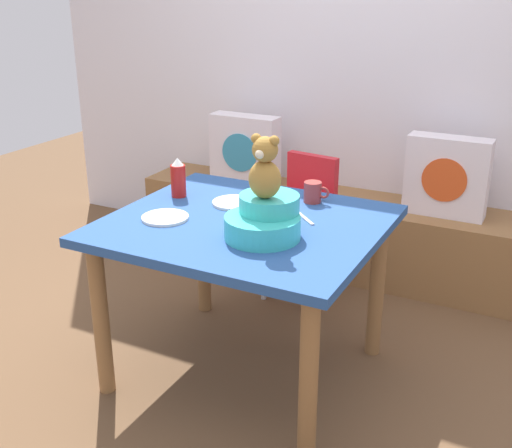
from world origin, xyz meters
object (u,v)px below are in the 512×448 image
at_px(teddy_bear, 265,169).
at_px(dinner_plate_near, 234,203).
at_px(dining_table, 245,244).
at_px(infant_seat_teal, 265,219).
at_px(pillow_floral_left, 245,150).
at_px(coffee_mug, 313,192).
at_px(dinner_plate_far, 165,218).
at_px(highchair, 300,208).
at_px(ketchup_bottle, 178,178).
at_px(pillow_floral_right, 447,177).

bearing_deg(teddy_bear, dinner_plate_near, 136.01).
height_order(teddy_bear, dinner_plate_near, teddy_bear).
bearing_deg(dining_table, infant_seat_teal, -38.07).
height_order(pillow_floral_left, dining_table, pillow_floral_left).
height_order(coffee_mug, dinner_plate_far, coffee_mug).
xyz_separation_m(highchair, teddy_bear, (0.25, -0.93, 0.50)).
height_order(coffee_mug, dinner_plate_near, coffee_mug).
xyz_separation_m(dining_table, dinner_plate_far, (-0.31, -0.14, 0.11)).
relative_size(infant_seat_teal, teddy_bear, 1.32).
height_order(pillow_floral_left, ketchup_bottle, ketchup_bottle).
distance_m(coffee_mug, dinner_plate_far, 0.68).
relative_size(infant_seat_teal, ketchup_bottle, 1.78).
relative_size(highchair, infant_seat_teal, 2.39).
height_order(highchair, dinner_plate_near, highchair).
relative_size(highchair, dinner_plate_far, 3.95).
distance_m(dining_table, coffee_mug, 0.42).
xyz_separation_m(infant_seat_teal, teddy_bear, (0.00, -0.00, 0.21)).
xyz_separation_m(pillow_floral_left, dinner_plate_near, (0.51, -1.07, 0.07)).
distance_m(highchair, dinner_plate_far, 1.00).
xyz_separation_m(pillow_floral_left, teddy_bear, (0.81, -1.35, 0.34)).
bearing_deg(pillow_floral_right, dinner_plate_near, -124.60).
height_order(pillow_floral_left, dinner_plate_far, pillow_floral_left).
bearing_deg(pillow_floral_right, teddy_bear, -108.21).
distance_m(pillow_floral_right, dinner_plate_near, 1.30).
relative_size(pillow_floral_left, pillow_floral_right, 1.00).
relative_size(infant_seat_teal, dinner_plate_far, 1.65).
bearing_deg(coffee_mug, ketchup_bottle, -160.57).
height_order(infant_seat_teal, dinner_plate_near, infant_seat_teal).
relative_size(dining_table, teddy_bear, 4.50).
height_order(dining_table, coffee_mug, coffee_mug).
bearing_deg(dinner_plate_far, teddy_bear, 2.35).
distance_m(ketchup_bottle, dinner_plate_far, 0.31).
distance_m(pillow_floral_right, coffee_mug, 0.99).
relative_size(teddy_bear, dinner_plate_far, 1.25).
bearing_deg(infant_seat_teal, teddy_bear, -90.00).
distance_m(dinner_plate_near, dinner_plate_far, 0.34).
height_order(pillow_floral_right, dining_table, pillow_floral_right).
xyz_separation_m(teddy_bear, dinner_plate_near, (-0.29, 0.28, -0.27)).
bearing_deg(ketchup_bottle, teddy_bear, -24.23).
bearing_deg(coffee_mug, pillow_floral_left, 132.96).
distance_m(coffee_mug, dinner_plate_near, 0.36).
bearing_deg(dinner_plate_far, dining_table, 23.57).
bearing_deg(dining_table, highchair, 96.76).
distance_m(dining_table, highchair, 0.83).
relative_size(coffee_mug, dinner_plate_near, 0.60).
height_order(pillow_floral_right, dinner_plate_far, pillow_floral_right).
xyz_separation_m(pillow_floral_right, ketchup_bottle, (-1.02, -1.09, 0.15)).
relative_size(highchair, teddy_bear, 3.16).
relative_size(infant_seat_teal, coffee_mug, 2.75).
height_order(dinner_plate_near, dinner_plate_far, same).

